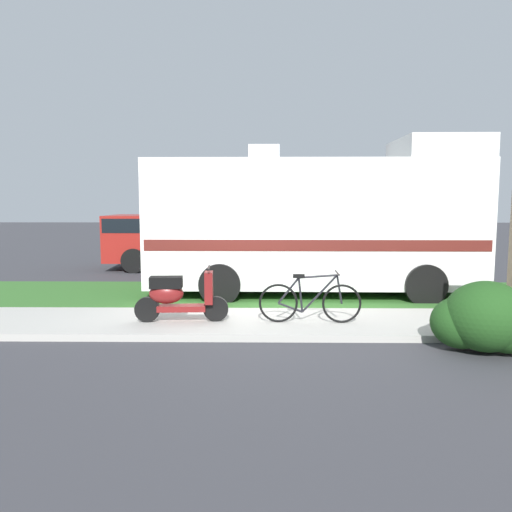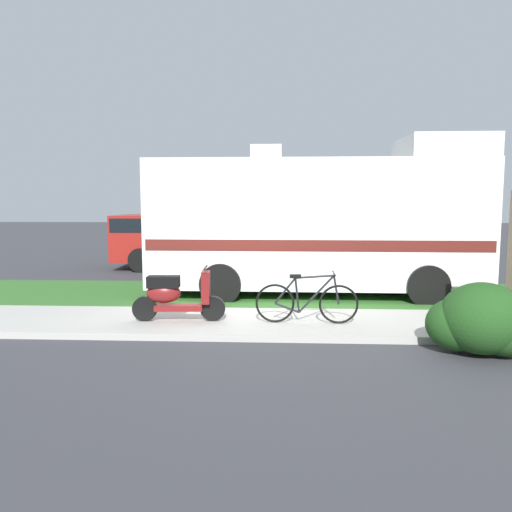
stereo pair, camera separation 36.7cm
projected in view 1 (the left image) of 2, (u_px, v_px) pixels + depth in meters
name	position (u px, v px, depth m)	size (l,w,h in m)	color
ground_plane	(237.00, 312.00, 10.13)	(80.00, 80.00, 0.00)	#38383D
sidewalk	(234.00, 323.00, 8.93)	(24.00, 2.00, 0.12)	#ADAAA3
grass_strip	(241.00, 296.00, 11.62)	(24.00, 3.40, 0.08)	#336628
motorhome_rv	(316.00, 222.00, 11.68)	(7.52, 2.62, 3.63)	silver
scooter	(178.00, 296.00, 8.76)	(1.64, 0.50, 0.97)	black
bicycle	(310.00, 301.00, 8.69)	(1.78, 0.52, 0.89)	black
pickup_truck_near	(174.00, 240.00, 16.31)	(5.35, 2.19, 1.76)	maroon
bush_by_porch	(484.00, 320.00, 7.35)	(1.47, 1.10, 1.04)	#1E4719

